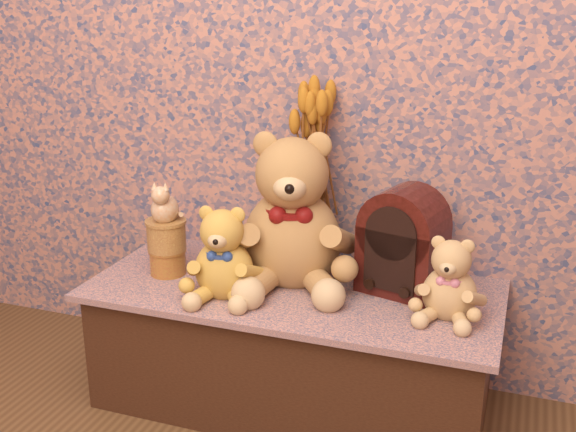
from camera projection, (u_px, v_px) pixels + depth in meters
name	position (u px, v px, depth m)	size (l,w,h in m)	color
display_shelf	(293.00, 345.00, 2.15)	(1.23, 0.57, 0.39)	navy
teddy_large	(292.00, 202.00, 2.07)	(0.40, 0.47, 0.50)	#9D6C3C
teddy_medium	(224.00, 247.00, 1.99)	(0.23, 0.28, 0.29)	gold
teddy_small	(451.00, 274.00, 1.86)	(0.19, 0.23, 0.25)	tan
cathedral_radio	(403.00, 240.00, 2.01)	(0.23, 0.17, 0.32)	black
ceramic_vase	(315.00, 238.00, 2.23)	(0.11, 0.11, 0.18)	tan
dried_stalks	(317.00, 151.00, 2.14)	(0.21, 0.21, 0.40)	#BB701D
biscuit_tin_lower	(168.00, 261.00, 2.17)	(0.11, 0.11, 0.08)	gold
biscuit_tin_upper	(166.00, 235.00, 2.15)	(0.12, 0.12, 0.09)	#D8BA5E
cat_figurine	(164.00, 200.00, 2.11)	(0.10, 0.11, 0.13)	silver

